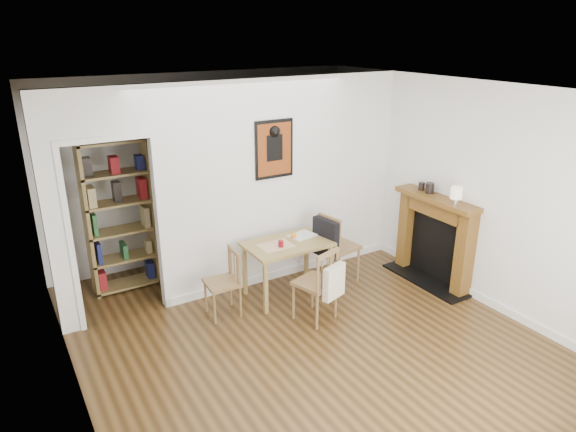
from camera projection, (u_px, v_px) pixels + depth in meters
ground at (304, 335)px, 5.57m from camera, size 5.20×5.20×0.00m
room_shell at (253, 188)px, 6.25m from camera, size 5.20×5.20×5.20m
dining_table at (287, 249)px, 6.23m from camera, size 1.02×0.65×0.69m
chair_left at (222, 284)px, 5.84m from camera, size 0.43×0.43×0.80m
chair_right at (338, 247)px, 6.60m from camera, size 0.60×0.55×0.95m
chair_front at (316, 283)px, 5.74m from camera, size 0.56×0.59×0.88m
bookshelf at (120, 217)px, 6.30m from camera, size 0.81×0.33×1.93m
fireplace at (435, 236)px, 6.60m from camera, size 0.45×1.25×1.16m
red_glass at (281, 244)px, 6.07m from camera, size 0.07×0.07×0.08m
orange_fruit at (293, 236)px, 6.32m from camera, size 0.07×0.07×0.07m
placemat at (276, 246)px, 6.12m from camera, size 0.39×0.29×0.00m
notebook at (302, 235)px, 6.40m from camera, size 0.36×0.29×0.02m
mantel_lamp at (456, 194)px, 6.05m from camera, size 0.14×0.14×0.22m
ceramic_jar_a at (430, 188)px, 6.51m from camera, size 0.11×0.11×0.13m
ceramic_jar_b at (422, 186)px, 6.64m from camera, size 0.08×0.08×0.10m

